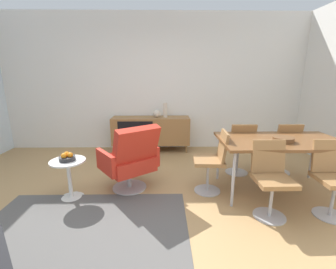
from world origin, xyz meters
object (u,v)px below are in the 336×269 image
at_px(dining_chair_near_window, 213,159).
at_px(dining_table, 280,143).
at_px(wooden_bowl_on_table, 283,139).
at_px(fruit_bowl, 67,157).
at_px(sideboard, 151,130).
at_px(vase_cobalt, 157,114).
at_px(side_table_round, 69,175).
at_px(dining_chair_front_right, 333,176).
at_px(dining_chair_back_left, 240,147).
at_px(vase_sculptural_dark, 165,110).
at_px(dining_chair_front_left, 271,176).
at_px(dining_chair_back_right, 283,146).
at_px(lounge_chair_red, 131,158).

bearing_deg(dining_chair_near_window, dining_table, 0.25).
bearing_deg(wooden_bowl_on_table, dining_table, 79.60).
bearing_deg(fruit_bowl, sideboard, 64.09).
distance_m(vase_cobalt, dining_table, 2.48).
bearing_deg(side_table_round, dining_chair_front_right, -7.48).
bearing_deg(dining_chair_back_left, sideboard, 139.76).
height_order(vase_sculptural_dark, dining_chair_front_left, vase_sculptural_dark).
bearing_deg(dining_chair_back_left, dining_table, -57.99).
bearing_deg(vase_cobalt, side_table_round, -118.86).
bearing_deg(wooden_bowl_on_table, vase_cobalt, 131.29).
xyz_separation_m(dining_chair_back_right, dining_chair_near_window, (-1.24, -0.56, 0.00)).
height_order(sideboard, dining_chair_near_window, dining_chair_near_window).
distance_m(dining_chair_front_right, dining_chair_back_right, 1.12).
bearing_deg(vase_cobalt, dining_chair_near_window, -66.02).
relative_size(dining_chair_front_right, lounge_chair_red, 0.90).
height_order(sideboard, wooden_bowl_on_table, wooden_bowl_on_table).
bearing_deg(vase_cobalt, dining_chair_back_right, -31.44).
bearing_deg(side_table_round, dining_chair_back_left, 16.24).
bearing_deg(dining_table, vase_cobalt, 133.13).
distance_m(vase_sculptural_dark, wooden_bowl_on_table, 2.43).
relative_size(dining_chair_near_window, lounge_chair_red, 0.90).
height_order(wooden_bowl_on_table, lounge_chair_red, lounge_chair_red).
xyz_separation_m(vase_cobalt, lounge_chair_red, (-0.31, -1.75, -0.33)).
bearing_deg(dining_chair_front_left, fruit_bowl, 170.37).
bearing_deg(lounge_chair_red, dining_chair_near_window, -3.13).
bearing_deg(dining_chair_front_right, sideboard, 132.60).
height_order(dining_table, dining_chair_front_right, dining_chair_front_right).
relative_size(wooden_bowl_on_table, side_table_round, 0.50).
distance_m(dining_chair_back_right, dining_chair_front_left, 1.32).
bearing_deg(dining_chair_back_right, fruit_bowl, -167.28).
relative_size(sideboard, dining_chair_back_left, 1.87).
height_order(vase_sculptural_dark, dining_table, vase_sculptural_dark).
xyz_separation_m(vase_cobalt, dining_chair_back_right, (2.05, -1.25, -0.33)).
distance_m(vase_sculptural_dark, dining_chair_front_left, 2.67).
height_order(dining_table, dining_chair_back_right, dining_chair_back_right).
height_order(vase_cobalt, dining_chair_back_right, vase_cobalt).
relative_size(vase_cobalt, fruit_bowl, 0.77).
distance_m(vase_cobalt, lounge_chair_red, 1.81).
height_order(dining_chair_back_right, dining_chair_near_window, same).
distance_m(sideboard, dining_chair_back_right, 2.51).
height_order(vase_cobalt, vase_sculptural_dark, vase_sculptural_dark).
bearing_deg(lounge_chair_red, dining_table, -1.64).
distance_m(dining_chair_back_left, dining_chair_front_left, 1.12).
bearing_deg(dining_chair_back_left, side_table_round, -163.76).
height_order(dining_chair_back_right, dining_chair_front_left, same).
xyz_separation_m(wooden_bowl_on_table, dining_chair_near_window, (-0.87, 0.10, -0.30)).
distance_m(dining_chair_back_right, fruit_bowl, 3.21).
relative_size(vase_sculptural_dark, dining_chair_front_right, 0.34).
xyz_separation_m(dining_chair_front_right, lounge_chair_red, (-2.36, 0.62, -0.00)).
xyz_separation_m(dining_table, lounge_chair_red, (-2.01, 0.06, -0.23)).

